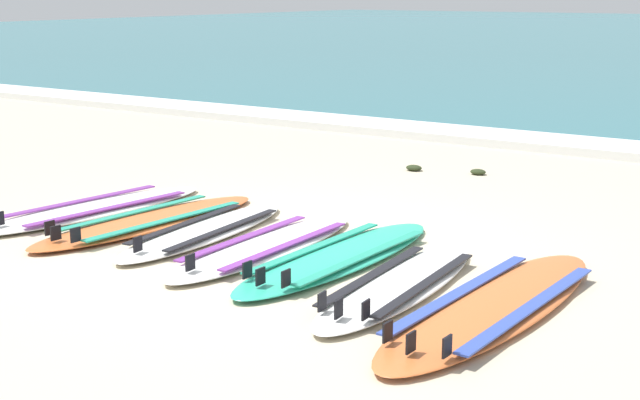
{
  "coord_description": "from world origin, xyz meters",
  "views": [
    {
      "loc": [
        3.88,
        -5.3,
        1.9
      ],
      "look_at": [
        -0.1,
        0.61,
        0.25
      ],
      "focal_mm": 51.38,
      "sensor_mm": 36.0,
      "label": 1
    }
  ],
  "objects_px": {
    "surfboard_2": "(205,231)",
    "surfboard_5": "(399,285)",
    "surfboard_4": "(339,257)",
    "surfboard_6": "(494,305)",
    "surfboard_1": "(149,221)",
    "surfboard_3": "(265,246)",
    "surfboard_0": "(95,209)"
  },
  "relations": [
    {
      "from": "surfboard_3",
      "to": "surfboard_4",
      "type": "xyz_separation_m",
      "value": [
        0.6,
        0.07,
        0.0
      ]
    },
    {
      "from": "surfboard_0",
      "to": "surfboard_1",
      "type": "xyz_separation_m",
      "value": [
        0.7,
        -0.05,
        0.0
      ]
    },
    {
      "from": "surfboard_0",
      "to": "surfboard_1",
      "type": "bearing_deg",
      "value": -4.2
    },
    {
      "from": "surfboard_2",
      "to": "surfboard_3",
      "type": "height_order",
      "value": "same"
    },
    {
      "from": "surfboard_3",
      "to": "surfboard_6",
      "type": "relative_size",
      "value": 0.83
    },
    {
      "from": "surfboard_2",
      "to": "surfboard_5",
      "type": "relative_size",
      "value": 0.98
    },
    {
      "from": "surfboard_1",
      "to": "surfboard_4",
      "type": "bearing_deg",
      "value": 0.19
    },
    {
      "from": "surfboard_2",
      "to": "surfboard_4",
      "type": "xyz_separation_m",
      "value": [
        1.26,
        -0.01,
        0.0
      ]
    },
    {
      "from": "surfboard_0",
      "to": "surfboard_3",
      "type": "relative_size",
      "value": 1.1
    },
    {
      "from": "surfboard_6",
      "to": "surfboard_0",
      "type": "bearing_deg",
      "value": 174.42
    },
    {
      "from": "surfboard_1",
      "to": "surfboard_5",
      "type": "xyz_separation_m",
      "value": [
        2.51,
        -0.3,
        0.0
      ]
    },
    {
      "from": "surfboard_1",
      "to": "surfboard_5",
      "type": "bearing_deg",
      "value": -6.84
    },
    {
      "from": "surfboard_3",
      "to": "surfboard_5",
      "type": "height_order",
      "value": "same"
    },
    {
      "from": "surfboard_2",
      "to": "surfboard_3",
      "type": "distance_m",
      "value": 0.67
    },
    {
      "from": "surfboard_2",
      "to": "surfboard_5",
      "type": "xyz_separation_m",
      "value": [
        1.93,
        -0.32,
        0.0
      ]
    },
    {
      "from": "surfboard_0",
      "to": "surfboard_5",
      "type": "distance_m",
      "value": 3.23
    },
    {
      "from": "surfboard_2",
      "to": "surfboard_1",
      "type": "bearing_deg",
      "value": -178.14
    },
    {
      "from": "surfboard_6",
      "to": "surfboard_2",
      "type": "bearing_deg",
      "value": 172.39
    },
    {
      "from": "surfboard_0",
      "to": "surfboard_1",
      "type": "height_order",
      "value": "same"
    },
    {
      "from": "surfboard_3",
      "to": "surfboard_0",
      "type": "bearing_deg",
      "value": 176.61
    },
    {
      "from": "surfboard_0",
      "to": "surfboard_6",
      "type": "height_order",
      "value": "same"
    },
    {
      "from": "surfboard_5",
      "to": "surfboard_6",
      "type": "bearing_deg",
      "value": -2.27
    },
    {
      "from": "surfboard_2",
      "to": "surfboard_6",
      "type": "height_order",
      "value": "same"
    },
    {
      "from": "surfboard_0",
      "to": "surfboard_2",
      "type": "xyz_separation_m",
      "value": [
        1.28,
        -0.03,
        0.0
      ]
    },
    {
      "from": "surfboard_2",
      "to": "surfboard_3",
      "type": "bearing_deg",
      "value": -7.15
    },
    {
      "from": "surfboard_3",
      "to": "surfboard_4",
      "type": "height_order",
      "value": "same"
    },
    {
      "from": "surfboard_2",
      "to": "surfboard_0",
      "type": "bearing_deg",
      "value": 178.57
    },
    {
      "from": "surfboard_2",
      "to": "surfboard_6",
      "type": "xyz_separation_m",
      "value": [
        2.6,
        -0.35,
        0.0
      ]
    },
    {
      "from": "surfboard_5",
      "to": "surfboard_6",
      "type": "distance_m",
      "value": 0.67
    },
    {
      "from": "surfboard_0",
      "to": "surfboard_2",
      "type": "distance_m",
      "value": 1.28
    },
    {
      "from": "surfboard_3",
      "to": "surfboard_6",
      "type": "distance_m",
      "value": 1.95
    },
    {
      "from": "surfboard_3",
      "to": "surfboard_5",
      "type": "bearing_deg",
      "value": -10.65
    }
  ]
}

